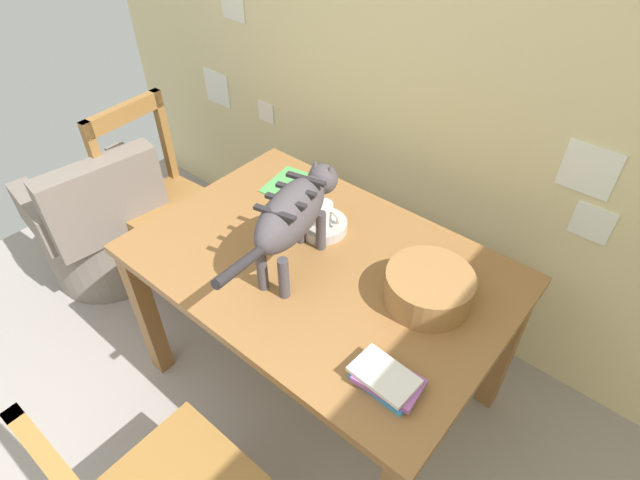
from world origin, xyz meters
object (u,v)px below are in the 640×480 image
wooden_chair_far (165,204)px  wicker_armchair (104,230)px  saucer_bowl (323,225)px  dining_table (320,279)px  wicker_basket (429,287)px  coffee_mug (323,213)px  book_stack (387,380)px  cat (294,213)px  magazine (297,187)px

wooden_chair_far → wicker_armchair: bearing=-57.4°
saucer_bowl → wooden_chair_far: bearing=-174.3°
dining_table → wicker_basket: (0.38, 0.08, 0.15)m
coffee_mug → wicker_armchair: (-1.23, -0.31, -0.55)m
book_stack → wicker_basket: (-0.08, 0.35, 0.03)m
saucer_bowl → coffee_mug: 0.06m
cat → saucer_bowl: (-0.05, 0.20, -0.21)m
dining_table → wicker_armchair: 1.39m
saucer_bowl → coffee_mug: bearing=0.0°
coffee_mug → wicker_basket: 0.49m
coffee_mug → magazine: coffee_mug is taller
coffee_mug → wooden_chair_far: (-0.94, -0.09, -0.36)m
magazine → book_stack: bearing=-42.8°
book_stack → wicker_armchair: 1.86m
magazine → wooden_chair_far: 0.77m
cat → magazine: bearing=118.5°
dining_table → magazine: (-0.36, 0.28, 0.09)m
coffee_mug → wicker_basket: coffee_mug is taller
saucer_bowl → magazine: bearing=151.3°
wooden_chair_far → dining_table: bearing=83.3°
magazine → cat: bearing=-57.7°
cat → saucer_bowl: size_ratio=3.58×
wooden_chair_far → cat: bearing=79.7°
dining_table → cat: size_ratio=1.97×
coffee_mug → magazine: bearing=151.6°
coffee_mug → cat: bearing=-77.8°
cat → book_stack: bearing=-34.5°
cat → saucer_bowl: 0.29m
coffee_mug → magazine: (-0.26, 0.14, -0.08)m
cat → magazine: (-0.30, 0.34, -0.22)m
coffee_mug → book_stack: (0.56, -0.40, -0.05)m
magazine → dining_table: bearing=-47.2°
saucer_bowl → coffee_mug: coffee_mug is taller
dining_table → saucer_bowl: (-0.11, 0.14, 0.11)m
book_stack → wooden_chair_far: 1.56m
dining_table → cat: (-0.06, -0.06, 0.31)m
magazine → wicker_armchair: size_ratio=0.31×
wicker_basket → wicker_armchair: bearing=-171.5°
magazine → book_stack: 0.99m
wicker_basket → wooden_chair_far: (-1.42, -0.04, -0.34)m
book_stack → wicker_armchair: bearing=177.0°
dining_table → wicker_armchair: size_ratio=1.69×
saucer_bowl → book_stack: size_ratio=0.92×
wicker_basket → cat: bearing=-161.8°
cat → wicker_armchair: cat is taller
wooden_chair_far → wicker_basket: bearing=87.4°
coffee_mug → wicker_armchair: 1.38m
book_stack → wicker_armchair: (-1.79, 0.09, -0.49)m
magazine → wicker_armchair: bearing=-164.4°
cat → wicker_basket: bearing=5.0°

